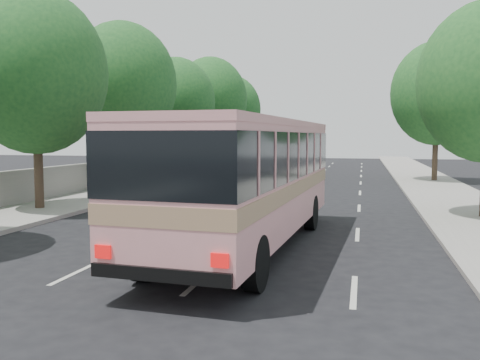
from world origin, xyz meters
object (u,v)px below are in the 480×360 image
(pink_bus, at_px, (248,169))
(white_pickup, at_px, (233,177))
(pink_taxi, at_px, (204,191))
(tour_coach_rear, at_px, (255,145))
(tour_coach_front, at_px, (197,149))

(pink_bus, distance_m, white_pickup, 13.51)
(pink_taxi, distance_m, white_pickup, 6.58)
(pink_bus, bearing_deg, white_pickup, 109.38)
(pink_taxi, height_order, tour_coach_rear, tour_coach_rear)
(white_pickup, distance_m, tour_coach_front, 6.87)
(tour_coach_rear, bearing_deg, tour_coach_front, -82.30)
(pink_bus, distance_m, tour_coach_front, 19.94)
(tour_coach_front, bearing_deg, white_pickup, -52.56)
(tour_coach_front, height_order, tour_coach_rear, tour_coach_front)
(pink_bus, xyz_separation_m, white_pickup, (-3.73, 12.92, -1.29))
(pink_bus, xyz_separation_m, tour_coach_rear, (-7.60, 36.82, 0.05))
(white_pickup, relative_size, tour_coach_rear, 0.48)
(tour_coach_front, xyz_separation_m, tour_coach_rear, (-0.00, 18.39, -0.00))
(tour_coach_rear, bearing_deg, white_pickup, -73.10)
(white_pickup, bearing_deg, tour_coach_rear, 105.69)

